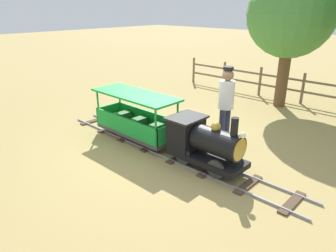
# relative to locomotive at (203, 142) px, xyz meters

# --- Properties ---
(ground_plane) EXTENTS (60.00, 60.00, 0.00)m
(ground_plane) POSITION_rel_locomotive_xyz_m (0.00, -1.01, -0.48)
(ground_plane) COLOR #A38C51
(track) EXTENTS (0.70, 5.70, 0.04)m
(track) POSITION_rel_locomotive_xyz_m (0.00, -0.86, -0.47)
(track) COLOR gray
(track) RESTS_ON ground_plane
(locomotive) EXTENTS (0.66, 1.45, 1.03)m
(locomotive) POSITION_rel_locomotive_xyz_m (0.00, 0.00, 0.00)
(locomotive) COLOR black
(locomotive) RESTS_ON ground_plane
(passenger_car) EXTENTS (0.76, 2.00, 0.97)m
(passenger_car) POSITION_rel_locomotive_xyz_m (0.00, -1.76, -0.06)
(passenger_car) COLOR #3F3F3F
(passenger_car) RESTS_ON ground_plane
(conductor_person) EXTENTS (0.30, 0.30, 1.62)m
(conductor_person) POSITION_rel_locomotive_xyz_m (-1.00, -0.23, 0.47)
(conductor_person) COLOR #282D47
(conductor_person) RESTS_ON ground_plane
(oak_tree_near) EXTENTS (2.27, 2.27, 3.62)m
(oak_tree_near) POSITION_rel_locomotive_xyz_m (-4.37, -0.57, 1.98)
(oak_tree_near) COLOR brown
(oak_tree_near) RESTS_ON ground_plane
(fence_section) EXTENTS (0.08, 6.78, 0.90)m
(fence_section) POSITION_rel_locomotive_xyz_m (-5.00, -0.86, -0.00)
(fence_section) COLOR #756047
(fence_section) RESTS_ON ground_plane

